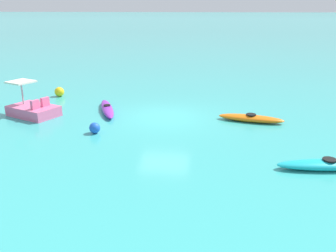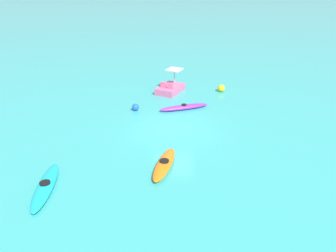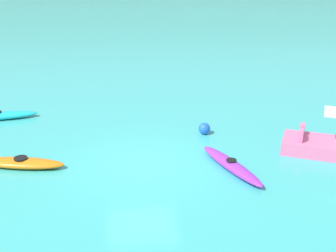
{
  "view_description": "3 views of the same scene",
  "coord_description": "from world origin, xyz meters",
  "px_view_note": "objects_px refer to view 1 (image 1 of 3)",
  "views": [
    {
      "loc": [
        -1.94,
        16.79,
        5.22
      ],
      "look_at": [
        -0.43,
        2.42,
        0.36
      ],
      "focal_mm": 38.37,
      "sensor_mm": 36.0,
      "label": 1
    },
    {
      "loc": [
        -17.08,
        -0.51,
        8.49
      ],
      "look_at": [
        -0.42,
        0.29,
        0.39
      ],
      "focal_mm": 33.96,
      "sensor_mm": 36.0,
      "label": 2
    },
    {
      "loc": [
        -0.59,
        -14.66,
        7.15
      ],
      "look_at": [
        1.13,
        1.78,
        0.75
      ],
      "focal_mm": 49.57,
      "sensor_mm": 36.0,
      "label": 3
    }
  ],
  "objects_px": {
    "kayak_purple": "(107,109)",
    "buoy_blue": "(95,128)",
    "kayak_orange": "(251,118)",
    "buoy_yellow": "(59,92)",
    "kayak_cyan": "(329,165)",
    "pedal_boat_pink": "(33,109)"
  },
  "relations": [
    {
      "from": "kayak_orange",
      "to": "kayak_cyan",
      "type": "distance_m",
      "value": 5.41
    },
    {
      "from": "kayak_purple",
      "to": "buoy_blue",
      "type": "xyz_separation_m",
      "value": [
        -0.35,
        3.29,
        0.08
      ]
    },
    {
      "from": "kayak_purple",
      "to": "buoy_yellow",
      "type": "distance_m",
      "value": 4.74
    },
    {
      "from": "kayak_orange",
      "to": "kayak_purple",
      "type": "bearing_deg",
      "value": -7.33
    },
    {
      "from": "pedal_boat_pink",
      "to": "buoy_yellow",
      "type": "distance_m",
      "value": 4.0
    },
    {
      "from": "buoy_blue",
      "to": "kayak_purple",
      "type": "bearing_deg",
      "value": -83.99
    },
    {
      "from": "kayak_orange",
      "to": "buoy_blue",
      "type": "relative_size",
      "value": 6.58
    },
    {
      "from": "kayak_orange",
      "to": "buoy_yellow",
      "type": "height_order",
      "value": "buoy_yellow"
    },
    {
      "from": "kayak_orange",
      "to": "buoy_yellow",
      "type": "distance_m",
      "value": 11.59
    },
    {
      "from": "kayak_purple",
      "to": "kayak_orange",
      "type": "bearing_deg",
      "value": 172.67
    },
    {
      "from": "kayak_orange",
      "to": "buoy_yellow",
      "type": "bearing_deg",
      "value": -19.35
    },
    {
      "from": "kayak_cyan",
      "to": "pedal_boat_pink",
      "type": "relative_size",
      "value": 1.27
    },
    {
      "from": "buoy_blue",
      "to": "buoy_yellow",
      "type": "bearing_deg",
      "value": -56.68
    },
    {
      "from": "pedal_boat_pink",
      "to": "buoy_yellow",
      "type": "bearing_deg",
      "value": -86.16
    },
    {
      "from": "kayak_orange",
      "to": "kayak_cyan",
      "type": "relative_size",
      "value": 0.88
    },
    {
      "from": "pedal_boat_pink",
      "to": "kayak_purple",
      "type": "bearing_deg",
      "value": -162.77
    },
    {
      "from": "kayak_cyan",
      "to": "kayak_purple",
      "type": "relative_size",
      "value": 1.03
    },
    {
      "from": "kayak_orange",
      "to": "pedal_boat_pink",
      "type": "xyz_separation_m",
      "value": [
        10.67,
        0.15,
        0.17
      ]
    },
    {
      "from": "buoy_yellow",
      "to": "buoy_blue",
      "type": "distance_m",
      "value": 7.43
    },
    {
      "from": "pedal_boat_pink",
      "to": "buoy_yellow",
      "type": "relative_size",
      "value": 4.95
    },
    {
      "from": "kayak_cyan",
      "to": "pedal_boat_pink",
      "type": "distance_m",
      "value": 13.58
    },
    {
      "from": "pedal_boat_pink",
      "to": "buoy_yellow",
      "type": "height_order",
      "value": "pedal_boat_pink"
    }
  ]
}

